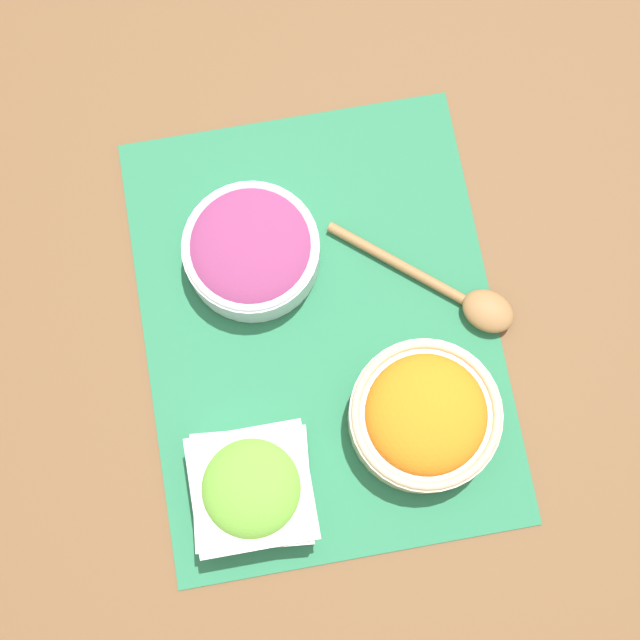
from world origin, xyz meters
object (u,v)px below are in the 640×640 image
at_px(onion_bowl, 251,250).
at_px(wooden_spoon, 464,299).
at_px(lettuce_bowl, 253,489).
at_px(carrot_bowl, 425,416).

distance_m(onion_bowl, wooden_spoon, 0.25).
relative_size(onion_bowl, lettuce_bowl, 1.15).
bearing_deg(onion_bowl, lettuce_bowl, 171.30).
height_order(carrot_bowl, wooden_spoon, carrot_bowl).
height_order(lettuce_bowl, wooden_spoon, lettuce_bowl).
bearing_deg(carrot_bowl, lettuce_bowl, 102.88).
bearing_deg(onion_bowl, wooden_spoon, -111.89).
bearing_deg(lettuce_bowl, wooden_spoon, -57.80).
height_order(onion_bowl, carrot_bowl, carrot_bowl).
distance_m(carrot_bowl, wooden_spoon, 0.15).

